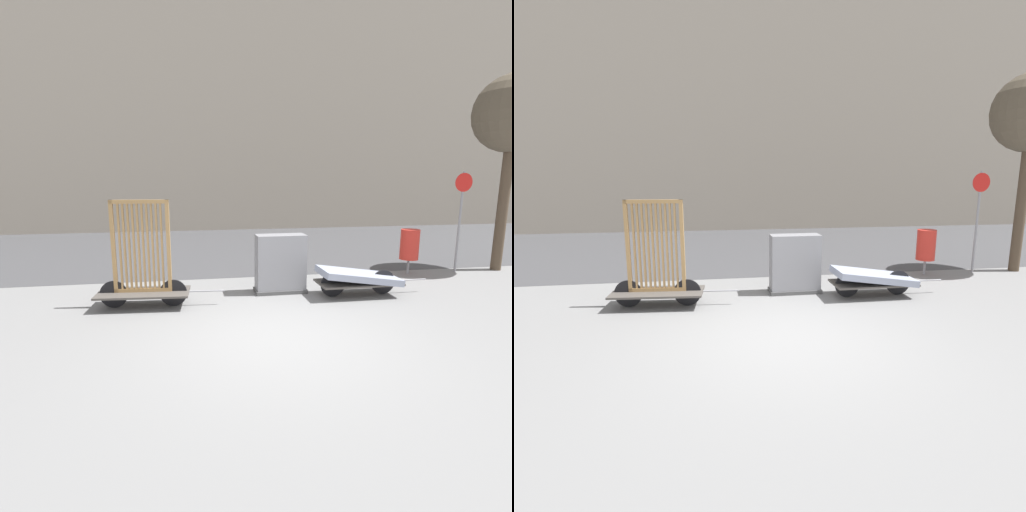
# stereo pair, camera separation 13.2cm
# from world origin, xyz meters

# --- Properties ---
(ground_plane) EXTENTS (60.00, 60.00, 0.00)m
(ground_plane) POSITION_xyz_m (0.00, 0.00, 0.00)
(ground_plane) COLOR slate
(road_strip) EXTENTS (56.00, 9.23, 0.01)m
(road_strip) POSITION_xyz_m (0.00, 8.55, 0.00)
(road_strip) COLOR #424244
(road_strip) RESTS_ON ground_plane
(building_facade) EXTENTS (48.00, 4.00, 11.72)m
(building_facade) POSITION_xyz_m (0.00, 15.17, 5.86)
(building_facade) COLOR #9E9384
(building_facade) RESTS_ON ground_plane
(bike_cart_with_bedframe) EXTENTS (2.48, 0.93, 2.09)m
(bike_cart_with_bedframe) POSITION_xyz_m (-2.22, 1.98, 0.68)
(bike_cart_with_bedframe) COLOR #4C4742
(bike_cart_with_bedframe) RESTS_ON ground_plane
(bike_cart_with_mattress) EXTENTS (2.46, 0.86, 0.62)m
(bike_cart_with_mattress) POSITION_xyz_m (2.23, 1.98, 0.39)
(bike_cart_with_mattress) COLOR #4C4742
(bike_cart_with_mattress) RESTS_ON ground_plane
(utility_cabinet) EXTENTS (1.13, 0.51, 1.28)m
(utility_cabinet) POSITION_xyz_m (0.64, 2.51, 0.60)
(utility_cabinet) COLOR #4C4C4C
(utility_cabinet) RESTS_ON ground_plane
(trash_bin) EXTENTS (0.47, 0.47, 1.17)m
(trash_bin) POSITION_xyz_m (4.35, 3.58, 0.78)
(trash_bin) COLOR gray
(trash_bin) RESTS_ON ground_plane
(sign_post) EXTENTS (0.48, 0.06, 2.66)m
(sign_post) POSITION_xyz_m (5.73, 3.58, 1.67)
(sign_post) COLOR gray
(sign_post) RESTS_ON ground_plane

